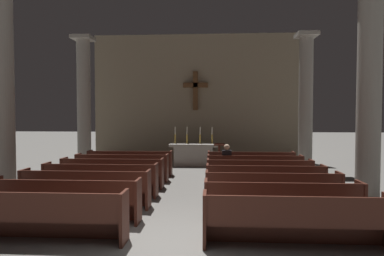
{
  "coord_description": "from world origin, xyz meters",
  "views": [
    {
      "loc": [
        0.85,
        -5.81,
        2.31
      ],
      "look_at": [
        0.0,
        8.16,
        1.77
      ],
      "focal_mm": 30.96,
      "sensor_mm": 36.0,
      "label": 1
    }
  ],
  "objects_px": {
    "pew_left_row_2": "(65,200)",
    "candlestick_outer_right": "(212,138)",
    "pew_right_row_1": "(296,221)",
    "column_left_second": "(84,104)",
    "pew_right_row_2": "(282,204)",
    "altar": "(194,154)",
    "pew_right_row_6": "(255,169)",
    "pew_left_row_1": "(38,216)",
    "pew_left_row_4": "(101,180)",
    "pew_right_row_5": "(259,175)",
    "candlestick_inner_left": "(187,138)",
    "pew_left_row_5": "(112,173)",
    "pew_right_row_3": "(272,191)",
    "column_right_second": "(306,104)",
    "lone_worshipper": "(227,162)",
    "lectern": "(219,157)",
    "candlestick_inner_right": "(200,138)",
    "candlestick_outer_left": "(175,138)",
    "column_right_nearest": "(369,96)",
    "column_left_nearest": "(3,97)",
    "pew_left_row_3": "(85,189)",
    "pew_right_row_4": "(265,182)",
    "pew_right_row_7": "(251,164)",
    "pew_left_row_7": "(130,163)",
    "pew_left_row_6": "(122,167)"
  },
  "relations": [
    {
      "from": "pew_left_row_1",
      "to": "pew_left_row_4",
      "type": "distance_m",
      "value": 3.37
    },
    {
      "from": "pew_left_row_2",
      "to": "pew_right_row_1",
      "type": "xyz_separation_m",
      "value": [
        4.62,
        -1.12,
        0.0
      ]
    },
    {
      "from": "pew_right_row_3",
      "to": "lone_worshipper",
      "type": "distance_m",
      "value": 3.55
    },
    {
      "from": "pew_left_row_5",
      "to": "pew_right_row_4",
      "type": "height_order",
      "value": "same"
    },
    {
      "from": "pew_right_row_1",
      "to": "column_left_nearest",
      "type": "relative_size",
      "value": 0.56
    },
    {
      "from": "pew_left_row_2",
      "to": "pew_left_row_1",
      "type": "bearing_deg",
      "value": -90.0
    },
    {
      "from": "column_left_nearest",
      "to": "column_right_second",
      "type": "distance_m",
      "value": 11.18
    },
    {
      "from": "pew_right_row_2",
      "to": "candlestick_outer_right",
      "type": "distance_m",
      "value": 8.39
    },
    {
      "from": "pew_right_row_6",
      "to": "lone_worshipper",
      "type": "xyz_separation_m",
      "value": [
        -0.95,
        0.04,
        0.22
      ]
    },
    {
      "from": "column_right_nearest",
      "to": "column_left_nearest",
      "type": "bearing_deg",
      "value": 180.0
    },
    {
      "from": "pew_left_row_2",
      "to": "pew_right_row_7",
      "type": "distance_m",
      "value": 7.28
    },
    {
      "from": "pew_left_row_3",
      "to": "candlestick_inner_right",
      "type": "distance_m",
      "value": 7.61
    },
    {
      "from": "pew_right_row_1",
      "to": "pew_left_row_5",
      "type": "bearing_deg",
      "value": 135.76
    },
    {
      "from": "altar",
      "to": "lone_worshipper",
      "type": "xyz_separation_m",
      "value": [
        1.35,
        -3.69,
        0.16
      ]
    },
    {
      "from": "pew_left_row_4",
      "to": "column_left_nearest",
      "type": "height_order",
      "value": "column_left_nearest"
    },
    {
      "from": "pew_left_row_2",
      "to": "candlestick_inner_left",
      "type": "distance_m",
      "value": 8.5
    },
    {
      "from": "pew_left_row_3",
      "to": "column_right_nearest",
      "type": "relative_size",
      "value": 0.56
    },
    {
      "from": "pew_left_row_5",
      "to": "pew_right_row_3",
      "type": "distance_m",
      "value": 5.14
    },
    {
      "from": "pew_right_row_1",
      "to": "pew_right_row_6",
      "type": "relative_size",
      "value": 1.0
    },
    {
      "from": "pew_left_row_7",
      "to": "pew_right_row_5",
      "type": "xyz_separation_m",
      "value": [
        4.62,
        -2.25,
        0.0
      ]
    },
    {
      "from": "pew_right_row_1",
      "to": "column_left_second",
      "type": "xyz_separation_m",
      "value": [
        -7.12,
        8.55,
        2.33
      ]
    },
    {
      "from": "pew_right_row_5",
      "to": "pew_right_row_7",
      "type": "relative_size",
      "value": 1.0
    },
    {
      "from": "column_left_nearest",
      "to": "candlestick_outer_right",
      "type": "distance_m",
      "value": 8.74
    },
    {
      "from": "pew_left_row_5",
      "to": "pew_left_row_2",
      "type": "bearing_deg",
      "value": -90.0
    },
    {
      "from": "lectern",
      "to": "pew_right_row_1",
      "type": "bearing_deg",
      "value": -81.93
    },
    {
      "from": "altar",
      "to": "candlestick_inner_left",
      "type": "bearing_deg",
      "value": 180.0
    },
    {
      "from": "pew_right_row_1",
      "to": "candlestick_inner_left",
      "type": "height_order",
      "value": "candlestick_inner_left"
    },
    {
      "from": "column_left_nearest",
      "to": "pew_left_row_4",
      "type": "bearing_deg",
      "value": 11.2
    },
    {
      "from": "pew_left_row_5",
      "to": "lectern",
      "type": "distance_m",
      "value": 5.03
    },
    {
      "from": "pew_right_row_4",
      "to": "candlestick_outer_left",
      "type": "distance_m",
      "value": 6.81
    },
    {
      "from": "pew_left_row_2",
      "to": "candlestick_inner_right",
      "type": "distance_m",
      "value": 8.67
    },
    {
      "from": "pew_right_row_3",
      "to": "column_right_second",
      "type": "relative_size",
      "value": 0.56
    },
    {
      "from": "pew_left_row_2",
      "to": "pew_left_row_7",
      "type": "bearing_deg",
      "value": 90.0
    },
    {
      "from": "pew_right_row_4",
      "to": "column_left_second",
      "type": "bearing_deg",
      "value": 143.98
    },
    {
      "from": "pew_left_row_2",
      "to": "pew_right_row_1",
      "type": "distance_m",
      "value": 4.75
    },
    {
      "from": "candlestick_outer_left",
      "to": "candlestick_inner_right",
      "type": "xyz_separation_m",
      "value": [
        1.15,
        0.0,
        0.0
      ]
    },
    {
      "from": "pew_left_row_2",
      "to": "candlestick_outer_right",
      "type": "xyz_separation_m",
      "value": [
        3.16,
        8.23,
        0.78
      ]
    },
    {
      "from": "pew_right_row_2",
      "to": "pew_right_row_3",
      "type": "bearing_deg",
      "value": 90.0
    },
    {
      "from": "pew_right_row_5",
      "to": "candlestick_inner_left",
      "type": "relative_size",
      "value": 4.24
    },
    {
      "from": "pew_left_row_4",
      "to": "candlestick_inner_right",
      "type": "xyz_separation_m",
      "value": [
        2.61,
        5.98,
        0.78
      ]
    },
    {
      "from": "pew_left_row_6",
      "to": "column_right_nearest",
      "type": "xyz_separation_m",
      "value": [
        7.12,
        -2.74,
        2.33
      ]
    },
    {
      "from": "candlestick_outer_left",
      "to": "pew_left_row_3",
      "type": "bearing_deg",
      "value": -101.61
    },
    {
      "from": "candlestick_inner_right",
      "to": "candlestick_outer_right",
      "type": "xyz_separation_m",
      "value": [
        0.55,
        0.0,
        0.0
      ]
    },
    {
      "from": "pew_left_row_1",
      "to": "column_right_second",
      "type": "height_order",
      "value": "column_right_second"
    },
    {
      "from": "pew_left_row_2",
      "to": "pew_right_row_6",
      "type": "height_order",
      "value": "same"
    },
    {
      "from": "pew_right_row_2",
      "to": "altar",
      "type": "bearing_deg",
      "value": 105.68
    },
    {
      "from": "pew_left_row_5",
      "to": "pew_right_row_5",
      "type": "bearing_deg",
      "value": 0.0
    },
    {
      "from": "pew_right_row_3",
      "to": "pew_right_row_7",
      "type": "distance_m",
      "value": 4.5
    },
    {
      "from": "lone_worshipper",
      "to": "column_right_second",
      "type": "bearing_deg",
      "value": 39.9
    },
    {
      "from": "pew_left_row_1",
      "to": "pew_left_row_7",
      "type": "distance_m",
      "value": 6.75
    }
  ]
}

